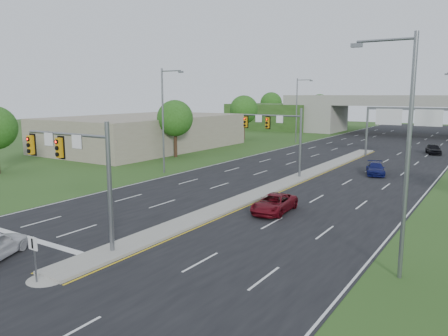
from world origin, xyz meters
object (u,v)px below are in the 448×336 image
(signal_mast_far, at_px, (280,130))
(sign_gantry, at_px, (411,119))
(car_far_a, at_px, (274,203))
(keep_right_sign, at_px, (34,252))
(overpass, at_px, (407,118))
(car_far_c, at_px, (434,149))
(car_far_b, at_px, (375,169))
(signal_mast_near, at_px, (78,162))

(signal_mast_far, distance_m, sign_gantry, 21.91)
(car_far_a, bearing_deg, keep_right_sign, -105.89)
(overpass, height_order, car_far_c, overpass)
(overpass, relative_size, car_far_b, 18.41)
(signal_mast_far, distance_m, overpass, 55.13)
(overpass, distance_m, car_far_c, 29.65)
(keep_right_sign, distance_m, car_far_c, 57.04)
(car_far_b, bearing_deg, signal_mast_far, -160.17)
(car_far_c, bearing_deg, sign_gantry, -123.94)
(overpass, bearing_deg, signal_mast_near, -91.62)
(car_far_a, bearing_deg, sign_gantry, 81.15)
(signal_mast_near, bearing_deg, car_far_a, 63.97)
(signal_mast_near, relative_size, car_far_a, 1.50)
(signal_mast_near, bearing_deg, overpass, 88.38)
(car_far_b, height_order, car_far_c, car_far_c)
(sign_gantry, distance_m, car_far_b, 14.65)
(sign_gantry, bearing_deg, signal_mast_near, -101.25)
(signal_mast_near, xyz_separation_m, keep_right_sign, (2.26, -4.45, -3.21))
(signal_mast_near, relative_size, overpass, 0.09)
(car_far_b, bearing_deg, keep_right_sign, -116.26)
(signal_mast_far, distance_m, car_far_c, 29.35)
(signal_mast_near, distance_m, keep_right_sign, 5.94)
(overpass, bearing_deg, signal_mast_far, -92.35)
(sign_gantry, relative_size, car_far_c, 2.78)
(signal_mast_near, distance_m, overpass, 80.11)
(keep_right_sign, xyz_separation_m, car_far_a, (3.61, 16.49, -0.85))
(overpass, relative_size, car_far_a, 17.20)
(sign_gantry, xyz_separation_m, car_far_c, (2.11, 6.90, -4.51))
(signal_mast_far, bearing_deg, car_far_c, 67.66)
(signal_mast_near, xyz_separation_m, car_far_b, (8.23, 31.10, -4.08))
(overpass, height_order, car_far_a, overpass)
(sign_gantry, bearing_deg, overpass, 100.79)
(signal_mast_far, xyz_separation_m, keep_right_sign, (2.26, -29.45, -3.21))
(sign_gantry, xyz_separation_m, car_far_b, (-0.72, -13.89, -4.59))
(signal_mast_far, relative_size, car_far_c, 1.68)
(signal_mast_near, distance_m, car_far_b, 32.43)
(car_far_b, relative_size, car_far_c, 1.04)
(sign_gantry, height_order, overpass, overpass)
(signal_mast_near, distance_m, car_far_c, 53.21)
(car_far_a, relative_size, car_far_b, 1.07)
(car_far_b, bearing_deg, car_far_a, -113.77)
(signal_mast_far, height_order, sign_gantry, signal_mast_far)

